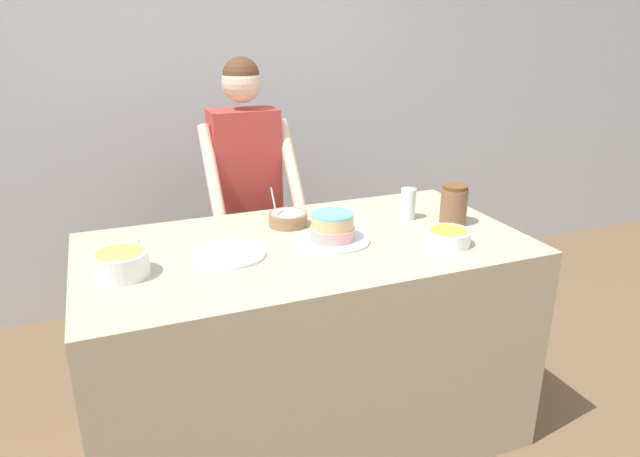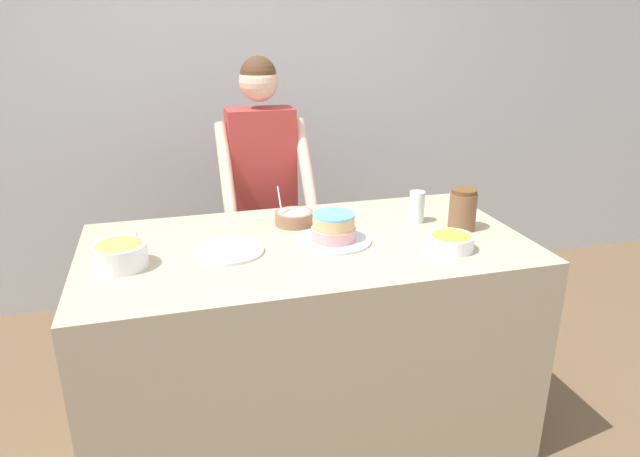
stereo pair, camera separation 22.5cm
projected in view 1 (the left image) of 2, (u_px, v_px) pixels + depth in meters
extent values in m
cube|color=silver|center=(218.00, 100.00, 3.53)|extent=(10.00, 0.05, 2.60)
cube|color=tan|center=(307.00, 342.00, 2.46)|extent=(1.78, 0.93, 0.92)
cylinder|color=#2D2D38|center=(237.00, 289.00, 3.11)|extent=(0.10, 0.10, 0.77)
cylinder|color=#2D2D38|center=(264.00, 284.00, 3.17)|extent=(0.10, 0.10, 0.77)
cube|color=#B23833|center=(245.00, 167.00, 2.90)|extent=(0.34, 0.19, 0.58)
cylinder|color=beige|center=(213.00, 179.00, 2.70)|extent=(0.06, 0.37, 0.49)
cylinder|color=beige|center=(292.00, 171.00, 2.84)|extent=(0.06, 0.37, 0.49)
sphere|color=beige|center=(241.00, 82.00, 2.76)|extent=(0.19, 0.19, 0.19)
sphere|color=#51331E|center=(241.00, 75.00, 2.75)|extent=(0.18, 0.18, 0.18)
cylinder|color=silver|center=(332.00, 240.00, 2.32)|extent=(0.31, 0.31, 0.01)
cylinder|color=pink|center=(332.00, 233.00, 2.31)|extent=(0.18, 0.18, 0.05)
cylinder|color=#DBB275|center=(332.00, 221.00, 2.29)|extent=(0.17, 0.17, 0.05)
cylinder|color=#60B7E0|center=(332.00, 214.00, 2.28)|extent=(0.17, 0.17, 0.01)
cylinder|color=white|center=(448.00, 237.00, 2.28)|extent=(0.18, 0.18, 0.06)
cylinder|color=#EF9938|center=(449.00, 232.00, 2.27)|extent=(0.15, 0.15, 0.01)
cylinder|color=white|center=(121.00, 264.00, 1.99)|extent=(0.20, 0.20, 0.09)
cylinder|color=#F2DB4C|center=(119.00, 254.00, 1.98)|extent=(0.17, 0.17, 0.01)
cylinder|color=silver|center=(140.00, 253.00, 2.00)|extent=(0.01, 0.05, 0.13)
cylinder|color=#936B4C|center=(288.00, 219.00, 2.48)|extent=(0.17, 0.17, 0.06)
cylinder|color=pink|center=(288.00, 214.00, 2.48)|extent=(0.14, 0.14, 0.01)
cylinder|color=silver|center=(275.00, 208.00, 2.44)|extent=(0.02, 0.08, 0.16)
cylinder|color=silver|center=(408.00, 204.00, 2.55)|extent=(0.07, 0.07, 0.14)
cylinder|color=silver|center=(229.00, 254.00, 2.17)|extent=(0.28, 0.28, 0.01)
cylinder|color=brown|center=(454.00, 207.00, 2.49)|extent=(0.12, 0.12, 0.16)
cylinder|color=brown|center=(455.00, 187.00, 2.45)|extent=(0.11, 0.11, 0.02)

